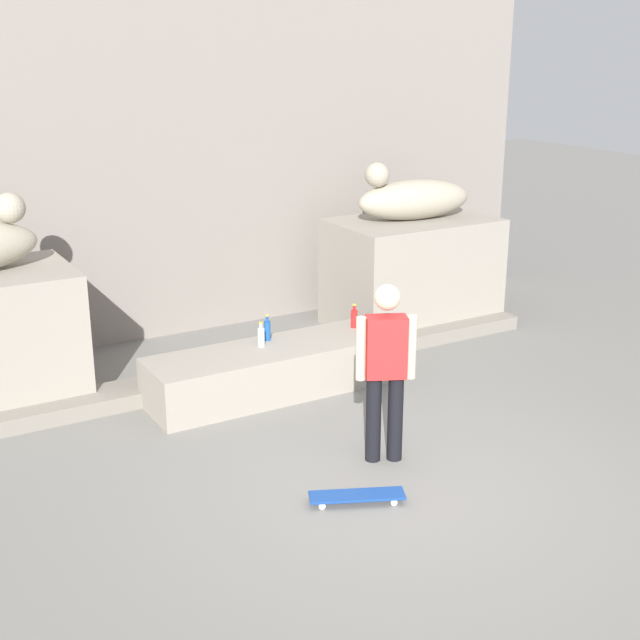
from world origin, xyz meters
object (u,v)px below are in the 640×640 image
object	(u,v)px
skateboard	(357,496)
bottle_red	(354,318)
skater	(386,366)
bottle_clear	(261,336)
bottle_orange	(362,330)
bottle_blue	(267,330)
statue_reclining_right	(412,198)

from	to	relation	value
skateboard	bottle_red	bearing A→B (deg)	82.50
skater	bottle_clear	xyz separation A→B (m)	(-0.23, 2.02, -0.29)
bottle_orange	bottle_red	xyz separation A→B (m)	(0.14, 0.38, 0.01)
skater	bottle_blue	bearing A→B (deg)	117.51
bottle_blue	bottle_red	size ratio (longest dim) A/B	1.05
statue_reclining_right	bottle_red	xyz separation A→B (m)	(-1.59, -1.13, -1.07)
bottle_blue	bottle_clear	xyz separation A→B (m)	(-0.14, -0.14, -0.01)
statue_reclining_right	bottle_orange	bearing A→B (deg)	47.79
statue_reclining_right	bottle_orange	world-z (taller)	statue_reclining_right
skateboard	bottle_blue	distance (m)	2.81
skater	skateboard	world-z (taller)	skater
bottle_blue	bottle_red	world-z (taller)	bottle_blue
bottle_blue	skater	bearing A→B (deg)	-87.65
bottle_orange	bottle_red	bearing A→B (deg)	69.97
bottle_red	statue_reclining_right	bearing A→B (deg)	35.28
skateboard	skater	bearing A→B (deg)	64.79
statue_reclining_right	skateboard	xyz separation A→B (m)	(-3.21, -3.72, -1.65)
skater	bottle_blue	xyz separation A→B (m)	(-0.09, 2.15, -0.27)
statue_reclining_right	bottle_red	world-z (taller)	statue_reclining_right
bottle_red	bottle_orange	bearing A→B (deg)	-110.03
statue_reclining_right	bottle_clear	size ratio (longest dim) A/B	6.13
bottle_orange	bottle_red	size ratio (longest dim) A/B	0.91
statue_reclining_right	bottle_blue	bearing A→B (deg)	27.81
bottle_orange	bottle_clear	bearing A→B (deg)	162.04
skateboard	bottle_clear	bearing A→B (deg)	105.44
skater	bottle_blue	size ratio (longest dim) A/B	5.70
statue_reclining_right	bottle_blue	world-z (taller)	statue_reclining_right
bottle_clear	skateboard	bearing A→B (deg)	-98.99
bottle_blue	bottle_orange	bearing A→B (deg)	-27.57
statue_reclining_right	bottle_orange	size ratio (longest dim) A/B	6.52
skater	bottle_blue	world-z (taller)	skater
skater	bottle_red	bearing A→B (deg)	89.67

